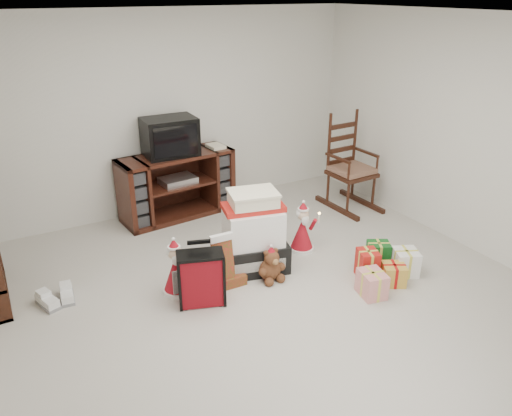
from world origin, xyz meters
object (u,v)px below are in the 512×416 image
(tv_stand, at_px, (177,185))
(crt_television, at_px, (170,137))
(santa_figurine, at_px, (302,232))
(gift_cluster, at_px, (387,268))
(rocking_chair, at_px, (348,174))
(gift_pile, at_px, (253,236))
(sneaker_pair, at_px, (57,298))
(mrs_claus_figurine, at_px, (176,272))
(teddy_bear, at_px, (271,266))
(red_suitcase, at_px, (201,278))

(tv_stand, bearing_deg, crt_television, 177.61)
(santa_figurine, height_order, gift_cluster, santa_figurine)
(rocking_chair, distance_m, gift_pile, 2.07)
(santa_figurine, bearing_deg, sneaker_pair, 174.47)
(tv_stand, xyz_separation_m, gift_pile, (0.20, -1.64, -0.04))
(tv_stand, bearing_deg, gift_pile, -88.90)
(gift_cluster, bearing_deg, santa_figurine, 113.73)
(sneaker_pair, bearing_deg, tv_stand, 28.30)
(rocking_chair, xyz_separation_m, santa_figurine, (-1.23, -0.76, -0.22))
(gift_pile, height_order, mrs_claus_figurine, gift_pile)
(gift_pile, xyz_separation_m, teddy_bear, (0.04, -0.29, -0.22))
(rocking_chair, xyz_separation_m, mrs_claus_figurine, (-2.76, -0.87, -0.22))
(sneaker_pair, relative_size, crt_television, 0.55)
(rocking_chair, bearing_deg, gift_pile, -158.75)
(rocking_chair, relative_size, crt_television, 2.03)
(rocking_chair, bearing_deg, gift_cluster, -118.81)
(santa_figurine, relative_size, mrs_claus_figurine, 1.02)
(santa_figurine, height_order, mrs_claus_figurine, santa_figurine)
(rocking_chair, xyz_separation_m, teddy_bear, (-1.86, -1.12, -0.29))
(red_suitcase, height_order, sneaker_pair, red_suitcase)
(teddy_bear, distance_m, sneaker_pair, 2.04)
(mrs_claus_figurine, height_order, sneaker_pair, mrs_claus_figurine)
(rocking_chair, height_order, teddy_bear, rocking_chair)
(rocking_chair, height_order, sneaker_pair, rocking_chair)
(santa_figurine, xyz_separation_m, mrs_claus_figurine, (-1.53, -0.12, -0.00))
(rocking_chair, relative_size, santa_figurine, 2.22)
(gift_pile, xyz_separation_m, gift_cluster, (1.07, -0.84, -0.25))
(tv_stand, bearing_deg, rocking_chair, -26.72)
(red_suitcase, bearing_deg, crt_television, 94.69)
(tv_stand, bearing_deg, teddy_bear, -88.84)
(mrs_claus_figurine, bearing_deg, gift_cluster, -22.55)
(gift_pile, relative_size, crt_television, 1.32)
(santa_figurine, bearing_deg, teddy_bear, -149.51)
(tv_stand, xyz_separation_m, sneaker_pair, (-1.71, -1.31, -0.36))
(gift_pile, bearing_deg, rocking_chair, 36.67)
(gift_pile, height_order, crt_television, crt_television)
(teddy_bear, distance_m, gift_cluster, 1.17)
(tv_stand, xyz_separation_m, red_suitcase, (-0.53, -1.97, -0.15))
(gift_pile, height_order, gift_cluster, gift_pile)
(tv_stand, height_order, mrs_claus_figurine, tv_stand)
(gift_pile, xyz_separation_m, mrs_claus_figurine, (-0.86, -0.04, -0.15))
(rocking_chair, height_order, santa_figurine, rocking_chair)
(red_suitcase, bearing_deg, rocking_chair, 42.33)
(sneaker_pair, height_order, gift_cluster, gift_cluster)
(tv_stand, height_order, red_suitcase, tv_stand)
(gift_pile, xyz_separation_m, red_suitcase, (-0.73, -0.33, -0.10))
(tv_stand, distance_m, gift_pile, 1.65)
(mrs_claus_figurine, bearing_deg, rocking_chair, 17.57)
(red_suitcase, height_order, teddy_bear, red_suitcase)
(teddy_bear, distance_m, mrs_claus_figurine, 0.94)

